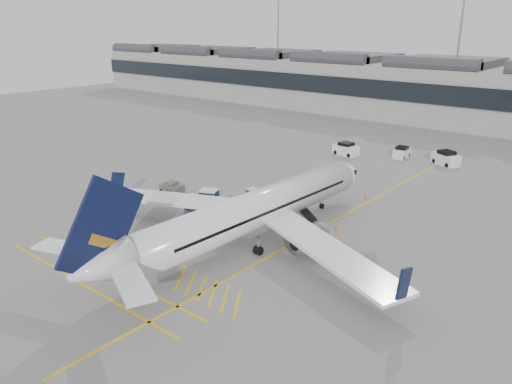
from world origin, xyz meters
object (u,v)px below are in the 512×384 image
Objects in this scene: pushback_tug at (172,188)px; ramp_agent_b at (277,212)px; ramp_agent_a at (252,211)px; airliner_main at (251,212)px; baggage_cart_a at (257,202)px; belt_loader at (299,213)px.

ramp_agent_b is at bearing -1.34° from pushback_tug.
ramp_agent_a is 12.37m from pushback_tug.
airliner_main is 19.62× the size of ramp_agent_b.
baggage_cart_a is 11.55m from pushback_tug.
airliner_main is 19.95× the size of ramp_agent_a.
belt_loader is 2.31× the size of ramp_agent_a.
ramp_agent_a is at bearing -6.82° from pushback_tug.
baggage_cart_a is at bearing -20.19° from ramp_agent_b.
airliner_main is 16.46m from pushback_tug.
airliner_main is at bearing 95.09° from ramp_agent_b.
baggage_cart_a is at bearing -143.25° from belt_loader.
ramp_agent_b is 0.67× the size of pushback_tug.
ramp_agent_a is at bearing 24.36° from ramp_agent_b.
baggage_cart_a is 1.29× the size of ramp_agent_a.
ramp_agent_b reaches higher than belt_loader.
baggage_cart_a is 0.85× the size of pushback_tug.
baggage_cart_a is at bearing 69.96° from ramp_agent_a.
ramp_agent_a is 0.66× the size of pushback_tug.
ramp_agent_b is (-1.25, 5.39, -1.93)m from airliner_main.
belt_loader is at bearing 92.42° from airliner_main.
belt_loader is 2.51m from ramp_agent_b.
belt_loader is 1.79× the size of baggage_cart_a.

